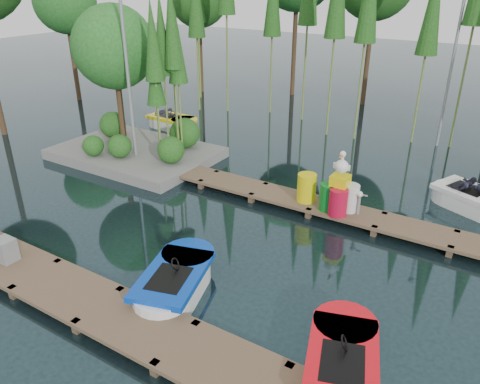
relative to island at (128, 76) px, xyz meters
The scene contains 14 objects.
ground_plane 7.79m from the island, 27.58° to the right, with size 90.00×90.00×0.00m, color #1D3136.
near_dock 10.44m from the island, 51.04° to the right, with size 18.00×1.50×0.50m.
far_dock 7.91m from the island, ahead, with size 15.00×1.20×0.50m.
island is the anchor object (origin of this frame).
lamp_island 1.56m from the island, 44.71° to the right, with size 0.30×0.30×7.25m.
lamp_rear 12.91m from the island, 36.82° to the left, with size 0.30×0.30×7.25m.
boat_blue 10.01m from the island, 41.22° to the right, with size 2.04×3.12×0.97m.
boat_red 13.51m from the island, 30.19° to the right, with size 2.05×3.05×0.94m.
boat_yellow_far 4.73m from the island, 106.36° to the left, with size 2.82×1.42×1.37m.
boat_white_far 12.97m from the island, ahead, with size 3.21×2.39×1.38m.
utility_cabinet 8.77m from the island, 68.44° to the right, with size 0.49×0.41×0.59m, color gray.
yellow_barrel 8.39m from the island, ahead, with size 0.59×0.59×0.89m, color yellow.
drum_cluster 9.44m from the island, ahead, with size 1.10×1.01×1.90m.
seagull_post 9.99m from the island, ahead, with size 0.46×0.25×0.73m.
Camera 1 is at (6.90, -9.77, 6.83)m, focal length 35.00 mm.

